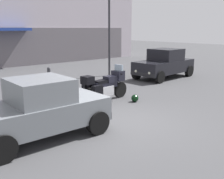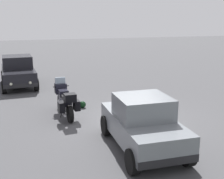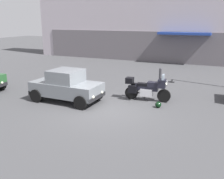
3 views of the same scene
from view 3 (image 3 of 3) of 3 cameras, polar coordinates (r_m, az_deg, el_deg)
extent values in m
plane|color=#424244|center=(11.33, -1.60, -4.66)|extent=(80.00, 80.00, 0.00)
cube|color=#B2A8B2|center=(25.08, 14.04, 18.21)|extent=(28.58, 2.40, 10.61)
cube|color=#625C62|center=(23.97, 12.90, 9.06)|extent=(25.72, 0.12, 2.80)
cube|color=navy|center=(23.25, 15.72, 11.91)|extent=(4.40, 1.10, 0.20)
cylinder|color=black|center=(12.58, 11.47, -1.38)|extent=(0.65, 0.19, 0.64)
cylinder|color=black|center=(12.89, 4.34, -0.71)|extent=(0.65, 0.19, 0.64)
cylinder|color=#B7B7BC|center=(12.47, 11.48, 0.52)|extent=(0.33, 0.09, 0.68)
cube|color=#B7B7BC|center=(12.69, 7.70, -0.59)|extent=(0.63, 0.44, 0.36)
cube|color=black|center=(12.63, 7.74, 0.45)|extent=(1.12, 0.36, 0.28)
cube|color=black|center=(12.53, 9.11, 1.13)|extent=(0.54, 0.38, 0.24)
cube|color=black|center=(12.63, 6.88, 1.14)|extent=(0.58, 0.34, 0.12)
cube|color=black|center=(12.44, 11.07, 1.31)|extent=(0.39, 0.47, 0.40)
cube|color=#8C9EAD|center=(12.37, 11.32, 2.65)|extent=(0.11, 0.40, 0.28)
sphere|color=#EAEACC|center=(12.42, 11.89, 1.24)|extent=(0.14, 0.14, 0.14)
cylinder|color=black|center=(12.43, 10.73, 1.79)|extent=(0.09, 0.62, 0.04)
cylinder|color=#B7B7BC|center=(13.04, 5.29, -0.63)|extent=(0.56, 0.13, 0.09)
cube|color=black|center=(13.05, 5.20, 0.66)|extent=(0.41, 0.23, 0.36)
cube|color=black|center=(12.53, 4.55, 0.05)|extent=(0.41, 0.23, 0.36)
cube|color=black|center=(12.76, 3.96, 2.05)|extent=(0.39, 0.43, 0.28)
cylinder|color=black|center=(12.97, 7.18, -1.47)|extent=(0.03, 0.13, 0.29)
sphere|color=black|center=(11.81, 10.25, -3.35)|extent=(0.28, 0.28, 0.28)
cylinder|color=black|center=(15.80, -23.51, 1.05)|extent=(0.65, 0.26, 0.64)
sphere|color=silver|center=(15.19, -23.28, 1.40)|extent=(0.14, 0.14, 0.14)
cube|color=slate|center=(12.59, -10.08, 0.21)|extent=(3.43, 1.62, 0.64)
cube|color=slate|center=(12.45, -10.21, 2.97)|extent=(1.43, 1.46, 0.60)
cube|color=#8C9EAD|center=(12.09, -7.68, 2.71)|extent=(0.08, 1.33, 0.51)
cube|color=#8C9EAD|center=(12.83, -12.60, 3.21)|extent=(0.08, 1.33, 0.48)
cube|color=black|center=(11.81, -3.44, -1.70)|extent=(0.15, 1.56, 0.20)
cube|color=black|center=(13.64, -15.74, 0.08)|extent=(0.15, 1.56, 0.20)
cylinder|color=black|center=(12.65, -3.44, -1.01)|extent=(0.64, 0.23, 0.64)
cylinder|color=black|center=(11.43, -6.96, -2.91)|extent=(0.64, 0.23, 0.64)
cylinder|color=black|center=(13.97, -12.50, 0.23)|extent=(0.64, 0.23, 0.64)
cylinder|color=black|center=(12.88, -16.47, -1.33)|extent=(0.64, 0.23, 0.64)
sphere|color=silver|center=(12.12, -2.28, -0.65)|extent=(0.14, 0.14, 0.14)
sphere|color=silver|center=(11.39, -4.25, -1.72)|extent=(0.14, 0.14, 0.14)
cylinder|color=#333338|center=(16.47, 10.68, 3.01)|extent=(0.16, 0.16, 0.86)
sphere|color=#333338|center=(16.38, 10.75, 4.48)|extent=(0.16, 0.16, 0.16)
camera|label=1|loc=(10.61, -44.37, 5.05)|focal=43.32mm
camera|label=2|loc=(19.29, -23.74, 13.65)|focal=47.01mm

